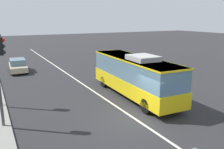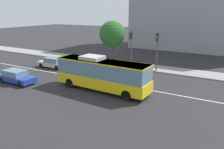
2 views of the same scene
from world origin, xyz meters
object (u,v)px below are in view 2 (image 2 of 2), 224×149
object	(u,v)px
transit_bus	(102,73)
sedan_beige_ahead	(53,63)
sedan_blue	(16,77)
traffic_light_near_corner	(157,45)
traffic_light_mid_block	(131,43)
street_tree_kerbside_left	(112,34)

from	to	relation	value
transit_bus	sedan_beige_ahead	size ratio (longest dim) A/B	2.24
sedan_blue	traffic_light_near_corner	world-z (taller)	traffic_light_near_corner
traffic_light_near_corner	transit_bus	bearing A→B (deg)	-16.80
transit_bus	sedan_beige_ahead	world-z (taller)	transit_bus
sedan_blue	sedan_beige_ahead	bearing A→B (deg)	100.72
sedan_beige_ahead	traffic_light_mid_block	bearing A→B (deg)	-152.45
street_tree_kerbside_left	traffic_light_mid_block	bearing A→B (deg)	-29.08
street_tree_kerbside_left	sedan_beige_ahead	bearing A→B (deg)	-126.40
sedan_blue	traffic_light_mid_block	bearing A→B (deg)	55.55
sedan_blue	traffic_light_near_corner	bearing A→B (deg)	45.35
transit_bus	sedan_blue	size ratio (longest dim) A/B	2.24
transit_bus	sedan_blue	distance (m)	10.15
transit_bus	traffic_light_near_corner	size ratio (longest dim) A/B	1.94
transit_bus	traffic_light_near_corner	bearing A→B (deg)	77.49
traffic_light_mid_block	transit_bus	bearing A→B (deg)	10.47
transit_bus	street_tree_kerbside_left	bearing A→B (deg)	117.10
traffic_light_mid_block	street_tree_kerbside_left	distance (m)	5.01
sedan_blue	street_tree_kerbside_left	bearing A→B (deg)	74.41
sedan_beige_ahead	traffic_light_near_corner	bearing A→B (deg)	-159.29
traffic_light_near_corner	street_tree_kerbside_left	xyz separation A→B (m)	(-8.03, 2.43, 0.81)
traffic_light_near_corner	sedan_beige_ahead	bearing A→B (deg)	-71.76
sedan_blue	traffic_light_near_corner	distance (m)	17.50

